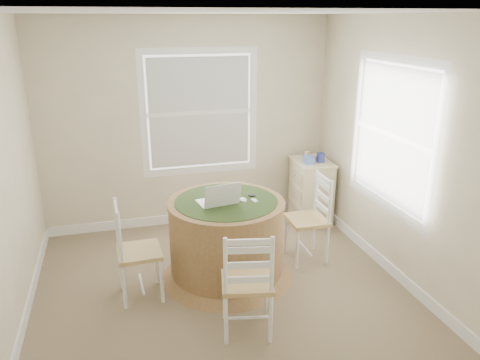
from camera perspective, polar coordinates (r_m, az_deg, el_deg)
name	(u,v)px	position (r m, az deg, el deg)	size (l,w,h in m)	color
room	(235,161)	(4.35, -0.66, 2.37)	(3.64, 3.64, 2.64)	#8C7758
round_table	(226,236)	(4.79, -1.66, -6.85)	(1.35, 1.35, 0.84)	olive
chair_left	(139,251)	(4.56, -12.20, -8.50)	(0.42, 0.40, 0.95)	white
chair_near	(247,282)	(3.99, 0.85, -12.30)	(0.42, 0.40, 0.95)	white
chair_right	(307,219)	(5.17, 8.15, -4.79)	(0.42, 0.40, 0.95)	white
laptop	(218,200)	(4.57, -2.65, -2.48)	(0.41, 0.38, 0.25)	white
mouse	(243,200)	(4.63, 0.40, -2.44)	(0.07, 0.11, 0.04)	white
phone	(255,201)	(4.64, 1.78, -2.55)	(0.04, 0.09, 0.02)	#B7BABF
keys	(252,196)	(4.75, 1.46, -1.97)	(0.06, 0.05, 0.03)	black
corner_chest	(311,191)	(6.21, 8.62, -1.28)	(0.50, 0.64, 0.82)	beige
tissue_box	(309,160)	(5.95, 8.36, 2.46)	(0.12, 0.12, 0.10)	#577BC8
box_yellow	(315,157)	(6.15, 9.14, 2.79)	(0.15, 0.10, 0.06)	#E2B54F
box_blue	(321,158)	(6.02, 9.86, 2.69)	(0.08, 0.08, 0.12)	navy
cup_cream	(307,154)	(6.20, 8.14, 3.12)	(0.07, 0.07, 0.09)	beige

